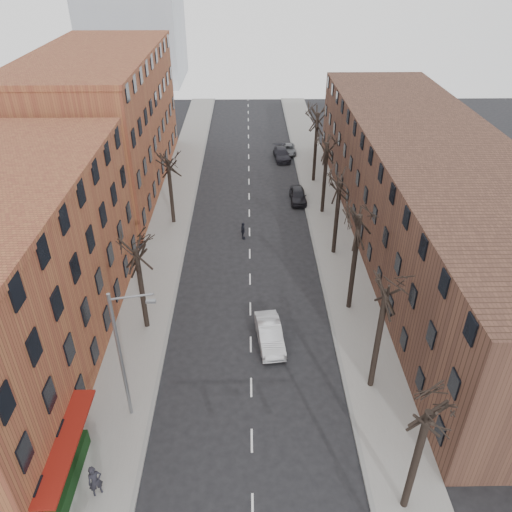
{
  "coord_description": "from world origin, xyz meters",
  "views": [
    {
      "loc": [
        -0.06,
        -10.31,
        24.09
      ],
      "look_at": [
        0.46,
        21.32,
        4.0
      ],
      "focal_mm": 35.0,
      "sensor_mm": 36.0,
      "label": 1
    }
  ],
  "objects_px": {
    "silver_sedan": "(270,334)",
    "parked_car_mid": "(282,154)",
    "pedestrian_a": "(95,481)",
    "parked_car_near": "(298,195)"
  },
  "relations": [
    {
      "from": "silver_sedan",
      "to": "parked_car_mid",
      "type": "xyz_separation_m",
      "value": [
        2.95,
        34.92,
        -0.09
      ]
    },
    {
      "from": "parked_car_mid",
      "to": "pedestrian_a",
      "type": "height_order",
      "value": "pedestrian_a"
    },
    {
      "from": "parked_car_near",
      "to": "parked_car_mid",
      "type": "distance_m",
      "value": 12.45
    },
    {
      "from": "silver_sedan",
      "to": "pedestrian_a",
      "type": "height_order",
      "value": "pedestrian_a"
    },
    {
      "from": "parked_car_near",
      "to": "pedestrian_a",
      "type": "xyz_separation_m",
      "value": [
        -13.19,
        -33.81,
        0.42
      ]
    },
    {
      "from": "parked_car_near",
      "to": "parked_car_mid",
      "type": "bearing_deg",
      "value": 94.06
    },
    {
      "from": "pedestrian_a",
      "to": "silver_sedan",
      "type": "bearing_deg",
      "value": 17.61
    },
    {
      "from": "silver_sedan",
      "to": "parked_car_mid",
      "type": "bearing_deg",
      "value": 78.44
    },
    {
      "from": "silver_sedan",
      "to": "parked_car_near",
      "type": "xyz_separation_m",
      "value": [
        3.97,
        22.51,
        -0.05
      ]
    },
    {
      "from": "parked_car_near",
      "to": "pedestrian_a",
      "type": "bearing_deg",
      "value": -111.93
    }
  ]
}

